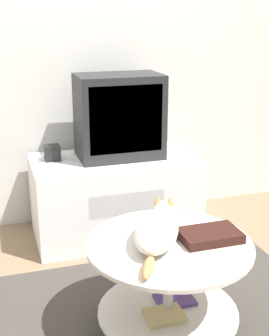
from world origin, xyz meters
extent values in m
cube|color=silver|center=(0.00, 1.48, 1.30)|extent=(8.00, 0.05, 2.60)
cube|color=white|center=(0.10, 1.12, 0.26)|extent=(1.03, 0.55, 0.51)
cube|color=silver|center=(0.10, 0.85, 0.31)|extent=(0.46, 0.01, 0.14)
cube|color=#232326|center=(0.14, 1.15, 0.77)|extent=(0.52, 0.32, 0.52)
cube|color=black|center=(0.14, 0.99, 0.78)|extent=(0.44, 0.01, 0.40)
cube|color=black|center=(-0.27, 1.20, 0.56)|extent=(0.09, 0.09, 0.09)
cylinder|color=#B2B2B7|center=(0.05, 0.06, 0.03)|extent=(0.30, 0.30, 0.01)
cylinder|color=#B7B7BC|center=(0.05, 0.06, 0.23)|extent=(0.04, 0.04, 0.42)
cylinder|color=beige|center=(0.05, 0.06, 0.12)|extent=(0.62, 0.62, 0.01)
cylinder|color=beige|center=(0.05, 0.06, 0.45)|extent=(0.71, 0.71, 0.02)
cube|color=tan|center=(0.02, 0.01, 0.14)|extent=(0.17, 0.13, 0.02)
cube|color=#51387A|center=(0.11, 0.11, 0.13)|extent=(0.17, 0.13, 0.01)
cube|color=black|center=(0.23, 0.04, 0.48)|extent=(0.26, 0.16, 0.04)
ellipsoid|color=silver|center=(0.00, 0.07, 0.52)|extent=(0.33, 0.42, 0.12)
sphere|color=silver|center=(0.10, 0.26, 0.51)|extent=(0.10, 0.10, 0.10)
cone|color=#D18447|center=(0.08, 0.28, 0.57)|extent=(0.04, 0.04, 0.04)
cone|color=#D18447|center=(0.13, 0.25, 0.57)|extent=(0.04, 0.04, 0.04)
ellipsoid|color=#D18447|center=(-0.11, -0.14, 0.48)|extent=(0.11, 0.16, 0.04)
camera|label=1|loc=(-0.62, -1.58, 1.39)|focal=50.00mm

